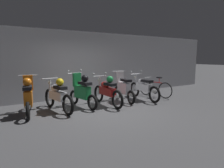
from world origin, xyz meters
name	(u,v)px	position (x,y,z in m)	size (l,w,h in m)	color
ground_plane	(106,111)	(0.00, 0.00, 0.00)	(80.00, 80.00, 0.00)	#424244
back_wall	(76,65)	(0.00, 2.63, 1.41)	(16.00, 0.30, 2.81)	#ADADB2
motorbike_slot_0	(28,96)	(-2.17, 0.89, 0.57)	(0.57, 1.67, 1.18)	black
motorbike_slot_1	(58,95)	(-1.31, 0.84, 0.53)	(0.58, 1.94, 1.08)	black
motorbike_slot_2	(82,91)	(-0.44, 0.90, 0.57)	(0.58, 1.67, 1.29)	black
motorbike_slot_3	(107,91)	(0.43, 0.67, 0.53)	(0.59, 1.95, 1.15)	black
motorbike_slot_4	(123,88)	(1.31, 0.91, 0.52)	(0.56, 1.68, 1.18)	black
motorbike_slot_5	(143,88)	(2.18, 0.72, 0.49)	(0.59, 1.95, 1.15)	black
bicycle	(155,88)	(3.01, 0.92, 0.36)	(0.50, 1.71, 0.89)	black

